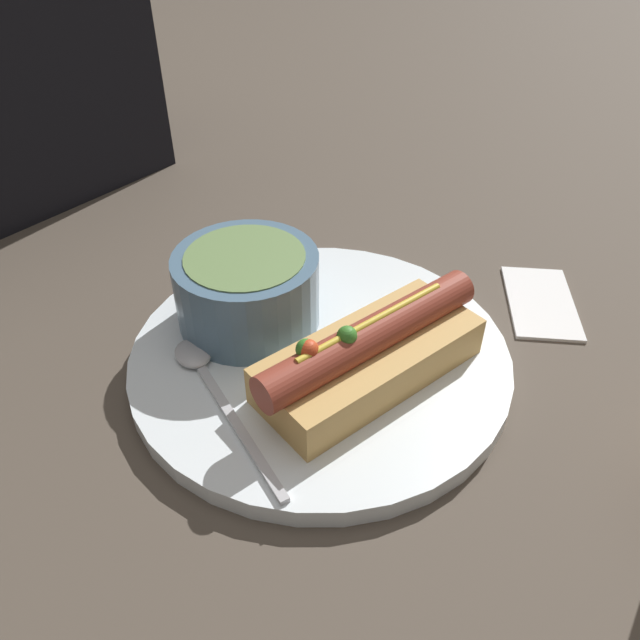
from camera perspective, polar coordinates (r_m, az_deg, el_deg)
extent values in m
plane|color=#4C4238|center=(0.48, 0.00, -4.01)|extent=(4.00, 4.00, 0.00)
cylinder|color=white|center=(0.48, 0.00, -3.36)|extent=(0.29, 0.29, 0.01)
cube|color=tan|center=(0.44, 4.53, -3.70)|extent=(0.18, 0.10, 0.03)
cylinder|color=brown|center=(0.43, 4.68, -1.47)|extent=(0.18, 0.06, 0.03)
sphere|color=#387A28|center=(0.40, -1.28, -2.68)|extent=(0.01, 0.01, 0.01)
sphere|color=#C63F1E|center=(0.40, -1.08, -2.75)|extent=(0.01, 0.01, 0.01)
sphere|color=#387A28|center=(0.41, 2.48, -1.45)|extent=(0.01, 0.01, 0.01)
cylinder|color=gold|center=(0.42, 4.76, -0.16)|extent=(0.13, 0.03, 0.01)
cylinder|color=slate|center=(0.49, -6.64, 2.80)|extent=(0.11, 0.11, 0.06)
cylinder|color=#66844C|center=(0.47, -6.86, 5.18)|extent=(0.09, 0.09, 0.01)
cube|color=#B7B7BC|center=(0.42, -7.41, -9.82)|extent=(0.05, 0.12, 0.00)
ellipsoid|color=#B7B7BC|center=(0.47, -11.56, -3.01)|extent=(0.04, 0.04, 0.01)
cube|color=white|center=(0.57, 19.56, 1.66)|extent=(0.11, 0.10, 0.01)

